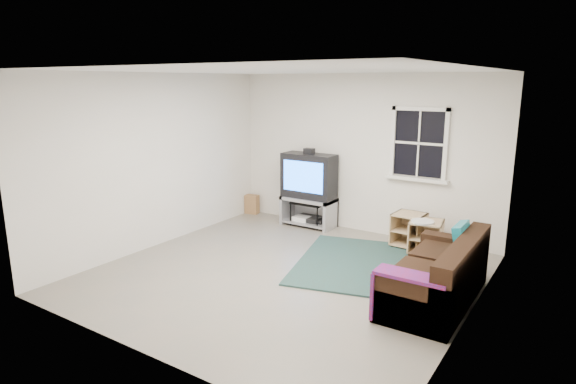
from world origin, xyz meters
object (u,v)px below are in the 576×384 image
Objects in this scene: tv_unit at (309,184)px; av_rack at (309,197)px; side_table_left at (410,229)px; side_table_right at (426,234)px; sofa at (438,277)px.

tv_unit is 1.18× the size of av_rack.
side_table_right reaches higher than side_table_left.
tv_unit is 2.61× the size of side_table_left.
sofa is at bearing -32.46° from tv_unit.
av_rack is 3.29m from sofa.
tv_unit is at bearing -81.75° from av_rack.
tv_unit reaches higher than sofa.
side_table_left is at bearing -3.65° from av_rack.
sofa is at bearing -32.79° from av_rack.
av_rack is (-0.00, 0.02, -0.25)m from tv_unit.
av_rack reaches higher than side_table_left.
side_table_left is 0.29× the size of sofa.
sofa is (0.92, -1.66, 0.01)m from side_table_left.
tv_unit is 0.25m from av_rack.
side_table_right is 1.59m from sofa.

